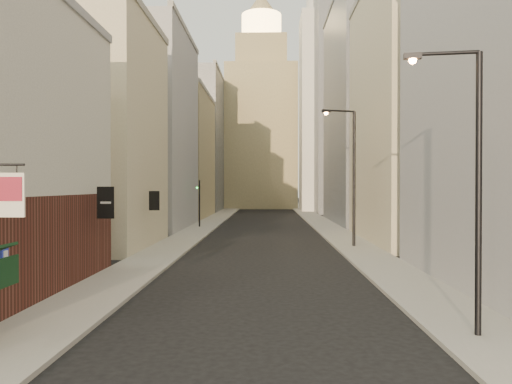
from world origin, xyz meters
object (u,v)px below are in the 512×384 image
(streetlamp_near, at_px, (471,175))
(traffic_light_left, at_px, (199,193))
(streetlamp_mid, at_px, (351,170))
(white_tower, at_px, (324,105))
(clock_tower, at_px, (261,121))

(streetlamp_near, xyz_separation_m, traffic_light_left, (-12.90, 37.62, -1.04))
(traffic_light_left, bearing_deg, streetlamp_mid, 114.70)
(white_tower, relative_size, streetlamp_near, 5.05)
(streetlamp_near, distance_m, streetlamp_mid, 21.08)
(clock_tower, xyz_separation_m, streetlamp_mid, (7.16, -65.87, -12.09))
(clock_tower, relative_size, streetlamp_mid, 4.63)
(streetlamp_near, bearing_deg, white_tower, 94.77)
(white_tower, bearing_deg, clock_tower, 128.16)
(streetlamp_mid, bearing_deg, white_tower, 68.64)
(streetlamp_near, bearing_deg, clock_tower, 102.51)
(clock_tower, xyz_separation_m, traffic_light_left, (-5.84, -49.31, -13.98))
(white_tower, bearing_deg, traffic_light_left, -115.50)
(clock_tower, xyz_separation_m, streetlamp_near, (7.06, -86.92, -12.94))
(clock_tower, bearing_deg, streetlamp_near, -85.36)
(streetlamp_near, bearing_deg, traffic_light_left, 116.79)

